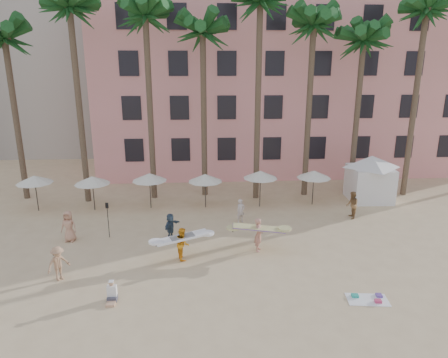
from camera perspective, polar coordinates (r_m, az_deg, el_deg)
ground at (r=18.31m, az=1.41°, el=-17.47°), size 120.00×120.00×0.00m
pink_hotel at (r=42.10m, az=8.10°, el=13.00°), size 35.00×14.00×16.00m
palm_row at (r=30.40m, az=-0.02°, el=21.43°), size 44.40×5.40×16.30m
umbrella_row at (r=28.82m, az=-6.68°, el=0.26°), size 22.50×2.70×2.73m
cabana at (r=32.42m, az=20.18°, el=0.66°), size 4.67×4.67×3.50m
beach_towel at (r=19.69m, az=19.93°, el=-15.79°), size 1.91×1.20×0.14m
carrier_yellow at (r=22.54m, az=4.98°, el=-7.68°), size 2.94×1.03×1.93m
carrier_white at (r=21.71m, az=-5.96°, el=-9.00°), size 2.96×1.63×1.78m
beachgoers at (r=23.86m, az=-5.88°, el=-6.79°), size 18.96×8.16×1.89m
paddle at (r=24.95m, az=-16.28°, el=-5.04°), size 0.18×0.04×2.23m
seated_man at (r=19.01m, az=-15.73°, el=-15.57°), size 0.42×0.73×0.95m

